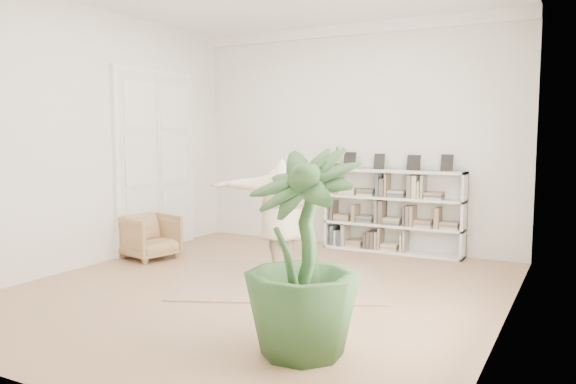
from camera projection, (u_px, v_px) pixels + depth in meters
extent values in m
plane|color=#A97C57|center=(258.00, 290.00, 6.71)|extent=(6.00, 6.00, 0.00)
plane|color=silver|center=(353.00, 137.00, 9.15)|extent=(5.50, 0.00, 5.50)
plane|color=silver|center=(33.00, 143.00, 3.90)|extent=(5.50, 0.00, 5.50)
plane|color=silver|center=(89.00, 138.00, 7.82)|extent=(0.00, 6.00, 6.00)
plane|color=silver|center=(509.00, 140.00, 5.23)|extent=(0.00, 6.00, 6.00)
cube|color=white|center=(353.00, 29.00, 8.92)|extent=(5.50, 0.12, 0.18)
cube|color=white|center=(156.00, 162.00, 8.98)|extent=(0.08, 1.78, 2.92)
cube|color=silver|center=(139.00, 164.00, 8.62)|extent=(0.06, 0.78, 2.80)
cube|color=silver|center=(173.00, 161.00, 9.32)|extent=(0.06, 0.78, 2.80)
cube|color=silver|center=(329.00, 207.00, 9.26)|extent=(0.04, 0.35, 1.30)
cube|color=silver|center=(464.00, 216.00, 8.24)|extent=(0.04, 0.35, 1.30)
cube|color=silver|center=(396.00, 210.00, 8.88)|extent=(2.20, 0.04, 1.30)
cube|color=silver|center=(392.00, 251.00, 8.81)|extent=(2.20, 0.35, 0.04)
cube|color=silver|center=(392.00, 225.00, 8.77)|extent=(2.20, 0.35, 0.04)
cube|color=silver|center=(393.00, 198.00, 8.72)|extent=(2.20, 0.35, 0.04)
cube|color=silver|center=(394.00, 171.00, 8.68)|extent=(2.20, 0.35, 0.04)
cube|color=black|center=(350.00, 161.00, 9.06)|extent=(0.18, 0.07, 0.24)
cube|color=black|center=(379.00, 162.00, 8.83)|extent=(0.18, 0.07, 0.24)
cube|color=black|center=(414.00, 162.00, 8.57)|extent=(0.18, 0.07, 0.24)
cube|color=black|center=(447.00, 163.00, 8.33)|extent=(0.18, 0.07, 0.24)
imported|color=tan|center=(150.00, 237.00, 8.36)|extent=(0.87, 0.85, 0.66)
cube|color=tan|center=(282.00, 280.00, 7.12)|extent=(3.10, 2.84, 0.02)
cube|color=brown|center=(282.00, 275.00, 7.11)|extent=(0.60, 0.49, 0.03)
cube|color=brown|center=(282.00, 277.00, 7.12)|extent=(0.34, 0.19, 0.04)
cube|color=brown|center=(282.00, 277.00, 7.12)|extent=(0.34, 0.19, 0.04)
cube|color=brown|center=(282.00, 275.00, 7.11)|extent=(0.21, 0.13, 0.11)
cube|color=brown|center=(282.00, 275.00, 7.11)|extent=(0.21, 0.13, 0.11)
imported|color=#C8B496|center=(282.00, 214.00, 7.03)|extent=(1.83, 1.17, 1.46)
imported|color=#2F542A|center=(302.00, 253.00, 4.67)|extent=(1.16, 1.16, 1.75)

